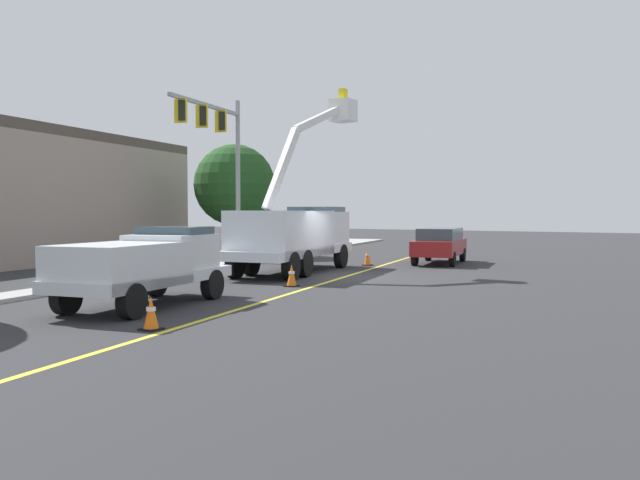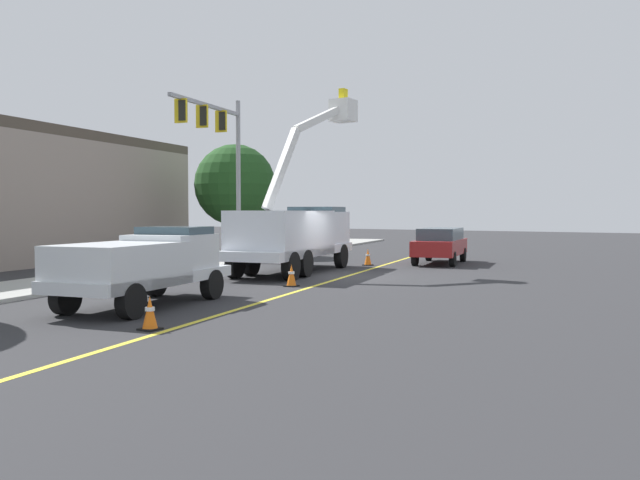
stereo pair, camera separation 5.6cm
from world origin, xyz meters
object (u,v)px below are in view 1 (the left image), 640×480
(traffic_cone_mid_front, at_px, (292,276))
(traffic_signal_mast, at_px, (219,144))
(passing_minivan, at_px, (440,243))
(utility_bucket_truck, at_px, (295,233))
(service_pickup_truck, at_px, (144,264))
(traffic_cone_leading, at_px, (151,313))
(traffic_cone_mid_rear, at_px, (368,257))

(traffic_cone_mid_front, xyz_separation_m, traffic_signal_mast, (5.61, 7.72, 5.25))
(passing_minivan, relative_size, traffic_cone_mid_front, 6.91)
(utility_bucket_truck, bearing_deg, passing_minivan, -25.44)
(service_pickup_truck, bearing_deg, traffic_signal_mast, 31.30)
(service_pickup_truck, height_order, passing_minivan, service_pickup_truck)
(utility_bucket_truck, height_order, traffic_cone_mid_front, utility_bucket_truck)
(passing_minivan, xyz_separation_m, traffic_cone_leading, (-19.68, -1.00, -0.62))
(utility_bucket_truck, xyz_separation_m, traffic_cone_leading, (-12.36, -4.48, -1.28))
(traffic_cone_mid_front, distance_m, traffic_signal_mast, 10.89)
(passing_minivan, relative_size, traffic_signal_mast, 0.64)
(utility_bucket_truck, height_order, service_pickup_truck, utility_bucket_truck)
(service_pickup_truck, xyz_separation_m, passing_minivan, (17.34, -1.62, -0.15))
(traffic_cone_mid_front, xyz_separation_m, traffic_cone_mid_rear, (8.80, 1.63, 0.02))
(service_pickup_truck, bearing_deg, utility_bucket_truck, 10.51)
(utility_bucket_truck, relative_size, traffic_signal_mast, 1.08)
(utility_bucket_truck, height_order, traffic_signal_mast, traffic_signal_mast)
(traffic_cone_mid_rear, xyz_separation_m, traffic_signal_mast, (-3.19, 6.09, 5.23))
(traffic_cone_leading, bearing_deg, passing_minivan, 2.91)
(utility_bucket_truck, bearing_deg, service_pickup_truck, -169.49)
(traffic_cone_leading, height_order, traffic_cone_mid_front, traffic_cone_mid_front)
(service_pickup_truck, distance_m, traffic_cone_mid_front, 5.88)
(utility_bucket_truck, distance_m, traffic_cone_leading, 13.21)
(service_pickup_truck, distance_m, passing_minivan, 17.42)
(utility_bucket_truck, relative_size, passing_minivan, 1.68)
(traffic_cone_mid_front, height_order, traffic_cone_mid_rear, traffic_cone_mid_rear)
(service_pickup_truck, distance_m, traffic_signal_mast, 14.06)
(passing_minivan, height_order, traffic_cone_mid_front, passing_minivan)
(utility_bucket_truck, height_order, passing_minivan, utility_bucket_truck)
(traffic_cone_mid_rear, bearing_deg, traffic_cone_mid_front, -169.51)
(traffic_cone_leading, bearing_deg, traffic_cone_mid_rear, 11.56)
(traffic_cone_leading, relative_size, traffic_cone_mid_front, 0.97)
(passing_minivan, distance_m, traffic_cone_leading, 19.72)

